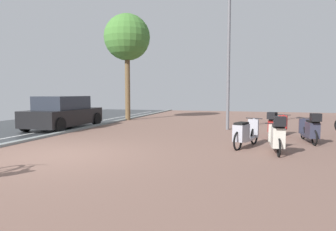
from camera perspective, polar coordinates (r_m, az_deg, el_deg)
The scene contains 8 objects.
ground at distance 7.55m, azimuth -11.45°, elevation -8.22°, with size 21.00×40.00×0.13m.
scooter_near at distance 11.58m, azimuth 19.87°, elevation -1.74°, with size 0.90×1.60×0.95m.
scooter_mid at distance 10.57m, azimuth 25.48°, elevation -2.36°, with size 0.54×1.84×1.01m.
scooter_far at distance 8.40m, azimuth 20.04°, elevation -3.73°, with size 0.52×1.69×1.04m.
scooter_extra at distance 9.07m, azimuth 14.30°, elevation -3.36°, with size 0.84×1.74×0.85m.
parked_car_near at distance 14.41m, azimuth -19.22°, elevation 0.46°, with size 1.85×3.99×1.45m.
lamp_post at distance 13.43m, azimuth 11.43°, elevation 12.44°, with size 0.20×0.52×6.39m.
street_tree at distance 18.11m, azimuth -7.77°, elevation 14.36°, with size 2.67×2.67×6.15m.
Camera 1 is at (4.81, -6.55, 1.61)m, focal length 32.11 mm.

